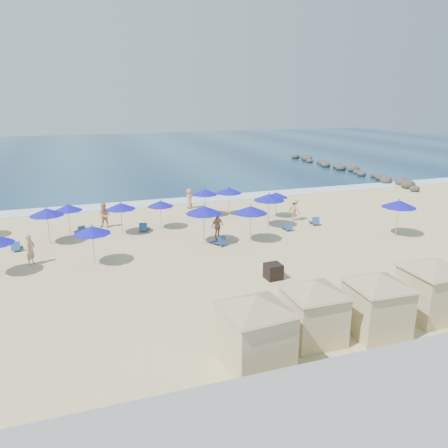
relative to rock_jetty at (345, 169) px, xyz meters
The scene contains 33 objects.
ground 34.59m from the rock_jetty, 133.95° to the right, with size 160.00×160.00×0.00m, color #D0BD84.
ocean 38.50m from the rock_jetty, 128.58° to the left, with size 160.00×80.00×0.06m, color #0E2E4F.
surf_line 25.79m from the rock_jetty, 158.61° to the right, with size 160.00×2.50×0.08m, color white.
seawall 45.29m from the rock_jetty, 122.01° to the right, with size 160.00×6.10×1.22m.
rock_jetty is the anchor object (origin of this frame).
trash_bin 36.63m from the rock_jetty, 129.81° to the right, with size 0.82×0.82×0.82m, color black.
cabana_0 44.32m from the rock_jetty, 128.12° to the right, with size 4.69×4.69×2.95m.
cabana_1 42.03m from the rock_jetty, 125.83° to the right, with size 4.39×4.39×2.75m.
cabana_2 40.82m from the rock_jetty, 122.53° to the right, with size 4.50×4.50×2.82m.
cabana_3 38.96m from the rock_jetty, 119.00° to the right, with size 4.69×4.69×2.94m.
umbrella_2 37.27m from the rock_jetty, 153.65° to the right, with size 1.92×1.92×2.18m.
umbrella_3 39.53m from the rock_jetty, 144.41° to the right, with size 2.07×2.07×2.36m.
umbrella_4 32.26m from the rock_jetty, 147.49° to the right, with size 1.89×1.89×2.15m.
umbrella_5 34.88m from the rock_jetty, 149.41° to the right, with size 2.03×2.03×2.32m.
umbrella_6 33.29m from the rock_jetty, 139.45° to the right, with size 2.31×2.31×2.63m.
umbrella_7 27.67m from the rock_jetty, 147.05° to the right, with size 1.98×1.98×2.25m.
umbrella_8 31.48m from the rock_jetty, 135.13° to the right, with size 2.21×2.21×2.51m.
umbrella_9 26.37m from the rock_jetty, 144.15° to the right, with size 2.06×2.06×2.35m.
umbrella_10 24.97m from the rock_jetty, 136.41° to the right, with size 1.83×1.83×2.09m.
umbrella_11 27.32m from the rock_jetty, 117.09° to the right, with size 2.29×2.29×2.60m.
umbrella_12 27.78m from the rock_jetty, 135.38° to the right, with size 2.26×2.26×2.58m.
umbrella_13 39.20m from the rock_jetty, 152.18° to the right, with size 2.16×2.16×2.46m.
beach_chair_0 41.17m from the rock_jetty, 152.63° to the right, with size 0.53×1.17×0.64m.
beach_chair_1 36.71m from the rock_jetty, 153.01° to the right, with size 0.86×1.23×0.62m.
beach_chair_2 33.38m from the rock_jetty, 148.47° to the right, with size 0.93×1.35×0.68m.
beach_chair_3 32.93m from the rock_jetty, 137.81° to the right, with size 0.93×1.32×0.67m.
beach_chair_4 27.87m from the rock_jetty, 132.39° to the right, with size 0.57×1.17×0.63m.
beach_chair_5 25.72m from the rock_jetty, 129.05° to the right, with size 0.77×1.27×0.65m.
beachgoer_0 41.65m from the rock_jetty, 148.42° to the right, with size 0.66×0.43×1.81m, color tan.
beachgoer_1 34.72m from the rock_jetty, 153.12° to the right, with size 0.89×0.69×1.83m, color tan.
beachgoer_2 31.91m from the rock_jetty, 139.07° to the right, with size 1.05×0.44×1.79m, color tan.
beachgoer_3 25.21m from the rock_jetty, 132.77° to the right, with size 1.10×0.63×1.71m, color tan.
beachgoer_4 26.63m from the rock_jetty, 152.96° to the right, with size 0.82×0.53×1.68m, color tan.
Camera 1 is at (-8.79, -22.29, 9.11)m, focal length 35.00 mm.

